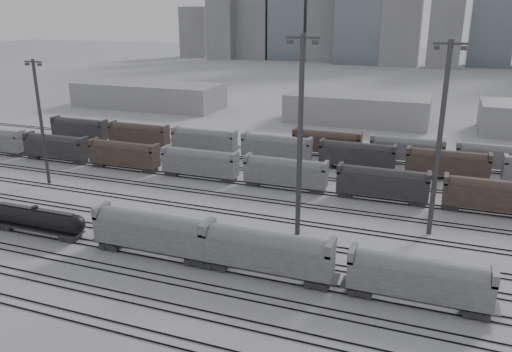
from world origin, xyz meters
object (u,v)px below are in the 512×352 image
(hopper_car_b, at_px, (267,250))
(light_mast_c, at_px, (300,134))
(tank_car_b, at_px, (36,219))
(hopper_car_a, at_px, (152,230))
(hopper_car_c, at_px, (419,277))

(hopper_car_b, distance_m, light_mast_c, 17.14)
(hopper_car_b, height_order, light_mast_c, light_mast_c)
(tank_car_b, relative_size, hopper_car_b, 1.03)
(tank_car_b, distance_m, hopper_car_a, 19.13)
(hopper_car_a, bearing_deg, tank_car_b, 180.00)
(hopper_car_a, relative_size, hopper_car_b, 1.02)
(hopper_car_a, xyz_separation_m, hopper_car_c, (32.72, 0.00, -0.25))
(hopper_car_c, bearing_deg, light_mast_c, 142.74)
(hopper_car_c, bearing_deg, hopper_car_a, 180.00)
(hopper_car_b, height_order, hopper_car_c, hopper_car_b)
(tank_car_b, relative_size, hopper_car_c, 1.09)
(hopper_car_b, xyz_separation_m, hopper_car_c, (17.16, 0.00, -0.19))
(hopper_car_c, relative_size, light_mast_c, 0.54)
(hopper_car_a, height_order, hopper_car_b, hopper_car_a)
(tank_car_b, distance_m, hopper_car_c, 51.82)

